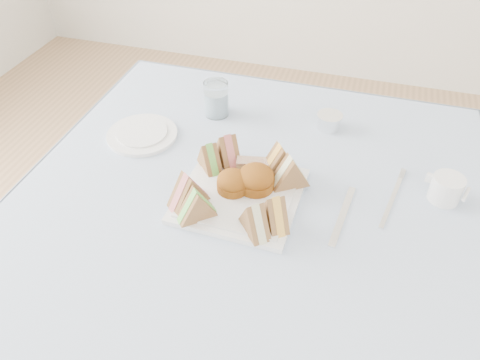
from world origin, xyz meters
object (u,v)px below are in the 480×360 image
(water_glass, at_px, (216,99))
(creamer_jug, at_px, (446,189))
(table, at_px, (248,297))
(serving_plate, at_px, (240,195))

(water_glass, height_order, creamer_jug, water_glass)
(table, relative_size, water_glass, 9.52)
(serving_plate, bearing_deg, creamer_jug, 17.81)
(table, xyz_separation_m, water_glass, (-0.17, 0.29, 0.42))
(serving_plate, height_order, water_glass, water_glass)
(water_glass, bearing_deg, serving_plate, -62.64)
(table, xyz_separation_m, serving_plate, (-0.02, -0.01, 0.38))
(water_glass, bearing_deg, table, -58.93)
(table, xyz_separation_m, creamer_jug, (0.40, 0.11, 0.41))
(serving_plate, distance_m, water_glass, 0.34)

